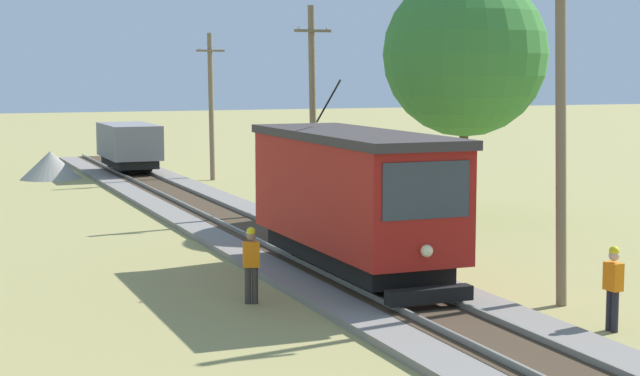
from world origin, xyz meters
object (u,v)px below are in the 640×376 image
at_px(red_tram, 353,196).
at_px(second_worker, 251,262).
at_px(utility_pole_mid, 313,109).
at_px(freight_car, 129,145).
at_px(utility_pole_near_tram, 561,123).
at_px(gravel_pile, 51,165).
at_px(tree_left_far, 465,54).
at_px(utility_pole_far, 211,105).
at_px(track_worker, 613,284).

relative_size(red_tram, second_worker, 4.79).
distance_m(utility_pole_mid, second_worker, 14.66).
relative_size(red_tram, freight_car, 1.64).
bearing_deg(freight_car, utility_pole_near_tram, -84.07).
xyz_separation_m(gravel_pile, tree_left_far, (11.99, -19.68, 5.21)).
relative_size(freight_car, utility_pole_far, 0.73).
bearing_deg(gravel_pile, freight_car, 1.33).
distance_m(utility_pole_far, gravel_pile, 8.55).
bearing_deg(tree_left_far, gravel_pile, 121.36).
relative_size(gravel_pile, track_worker, 1.66).
xyz_separation_m(utility_pole_mid, track_worker, (-0.42, -17.96, -2.95)).
distance_m(red_tram, utility_pole_far, 25.16).
xyz_separation_m(freight_car, utility_pole_mid, (3.36, -16.99, 2.38)).
relative_size(utility_pole_mid, second_worker, 4.31).
bearing_deg(utility_pole_far, utility_pole_near_tram, -90.00).
height_order(utility_pole_far, gravel_pile, utility_pole_far).
relative_size(track_worker, tree_left_far, 0.20).
height_order(gravel_pile, second_worker, second_worker).
height_order(freight_car, gravel_pile, freight_car).
relative_size(utility_pole_near_tram, second_worker, 4.56).
bearing_deg(second_worker, freight_car, -171.65).
distance_m(red_tram, tree_left_far, 12.33).
distance_m(utility_pole_near_tram, tree_left_far, 13.57).
distance_m(freight_car, second_worker, 29.95).
relative_size(freight_car, gravel_pile, 1.75).
bearing_deg(utility_pole_mid, gravel_pile, 113.32).
height_order(utility_pole_near_tram, tree_left_far, tree_left_far).
bearing_deg(red_tram, utility_pole_mid, 73.49).
xyz_separation_m(freight_car, second_worker, (-3.16, -29.77, -0.57)).
distance_m(utility_pole_near_tram, utility_pole_mid, 15.39).
relative_size(utility_pole_near_tram, utility_pole_far, 1.14).
height_order(utility_pole_near_tram, gravel_pile, utility_pole_near_tram).
bearing_deg(utility_pole_far, second_worker, -103.91).
height_order(red_tram, utility_pole_near_tram, utility_pole_near_tram).
distance_m(freight_car, tree_left_far, 21.79).
height_order(red_tram, utility_pole_far, utility_pole_far).
height_order(utility_pole_near_tram, track_worker, utility_pole_near_tram).
relative_size(freight_car, second_worker, 2.91).
bearing_deg(utility_pole_mid, red_tram, -106.51).
bearing_deg(gravel_pile, red_tram, -82.08).
relative_size(utility_pole_mid, tree_left_far, 0.87).
bearing_deg(track_worker, utility_pole_mid, 86.06).
xyz_separation_m(red_tram, utility_pole_mid, (3.36, 11.33, 1.74)).
xyz_separation_m(second_worker, tree_left_far, (11.24, 10.01, 4.92)).
xyz_separation_m(red_tram, freight_car, (-0.00, 28.32, -0.64)).
distance_m(freight_car, utility_pole_mid, 17.48).
bearing_deg(utility_pole_near_tram, red_tram, 129.63).
height_order(red_tram, gravel_pile, red_tram).
relative_size(utility_pole_near_tram, tree_left_far, 0.92).
distance_m(freight_car, gravel_pile, 4.02).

